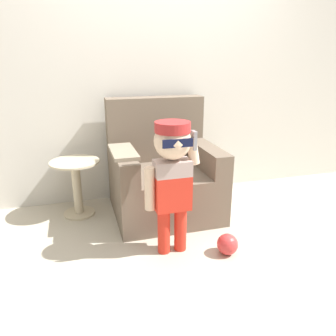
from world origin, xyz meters
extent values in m
plane|color=#BCB29E|center=(0.00, 0.00, 0.00)|extent=(10.00, 10.00, 0.00)
cube|color=silver|center=(0.00, 0.64, 1.30)|extent=(10.00, 0.05, 2.60)
cube|color=#6B5B4C|center=(-0.10, 0.12, 0.22)|extent=(0.93, 0.87, 0.43)
cube|color=#6B5B4C|center=(-0.10, 0.47, 0.74)|extent=(0.93, 0.19, 0.61)
cube|color=#6B5B4C|center=(-0.49, 0.03, 0.53)|extent=(0.16, 0.68, 0.21)
cube|color=#6B5B4C|center=(0.28, 0.03, 0.53)|extent=(0.16, 0.68, 0.21)
cube|color=gray|center=(-0.49, 0.03, 0.65)|extent=(0.20, 0.48, 0.03)
cylinder|color=red|center=(-0.29, -0.52, 0.18)|extent=(0.09, 0.09, 0.35)
cylinder|color=red|center=(-0.16, -0.52, 0.18)|extent=(0.09, 0.09, 0.35)
cube|color=red|center=(-0.23, -0.52, 0.48)|extent=(0.26, 0.15, 0.26)
cube|color=#B29993|center=(-0.23, -0.52, 0.66)|extent=(0.26, 0.15, 0.11)
sphere|color=beige|center=(-0.23, -0.52, 0.86)|extent=(0.26, 0.26, 0.26)
cylinder|color=#B22828|center=(-0.23, -0.52, 0.95)|extent=(0.25, 0.25, 0.07)
cube|color=#B22828|center=(-0.23, -0.40, 0.93)|extent=(0.15, 0.12, 0.01)
cube|color=#0F1433|center=(-0.23, -0.64, 0.87)|extent=(0.21, 0.01, 0.06)
cylinder|color=beige|center=(-0.39, -0.52, 0.53)|extent=(0.07, 0.07, 0.31)
cylinder|color=beige|center=(-0.08, -0.52, 0.77)|extent=(0.10, 0.07, 0.19)
cube|color=gray|center=(-0.08, -0.54, 0.86)|extent=(0.02, 0.07, 0.13)
cylinder|color=beige|center=(-0.89, 0.31, 0.01)|extent=(0.29, 0.29, 0.02)
cylinder|color=beige|center=(-0.89, 0.31, 0.25)|extent=(0.08, 0.08, 0.51)
cylinder|color=beige|center=(-0.89, 0.31, 0.51)|extent=(0.44, 0.44, 0.02)
sphere|color=#D13838|center=(0.16, -0.68, 0.08)|extent=(0.16, 0.16, 0.16)
camera|label=1|loc=(-0.86, -2.59, 1.39)|focal=35.00mm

